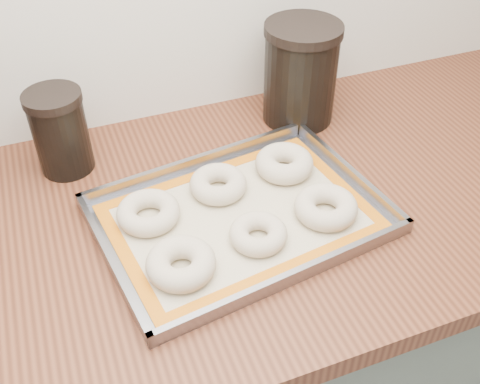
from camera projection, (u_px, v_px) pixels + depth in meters
name	position (u px, v px, depth m)	size (l,w,h in m)	color
cabinet	(196.00, 370.00, 1.25)	(3.00, 0.65, 0.86)	#5B675B
countertop	(183.00, 226.00, 0.96)	(3.06, 0.68, 0.04)	brown
baking_tray	(240.00, 216.00, 0.94)	(0.50, 0.39, 0.03)	gray
baking_mat	(240.00, 217.00, 0.94)	(0.46, 0.35, 0.00)	#C6B793
bagel_front_left	(181.00, 263.00, 0.84)	(0.11, 0.11, 0.04)	beige
bagel_front_mid	(258.00, 234.00, 0.89)	(0.09, 0.09, 0.03)	beige
bagel_front_right	(326.00, 207.00, 0.93)	(0.11, 0.11, 0.04)	beige
bagel_back_left	(148.00, 212.00, 0.93)	(0.11, 0.11, 0.03)	beige
bagel_back_mid	(218.00, 184.00, 0.98)	(0.10, 0.10, 0.03)	beige
bagel_back_right	(284.00, 163.00, 1.02)	(0.11, 0.11, 0.04)	beige
canister_mid	(60.00, 132.00, 1.00)	(0.10, 0.10, 0.16)	black
canister_right	(300.00, 73.00, 1.11)	(0.15, 0.15, 0.20)	black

